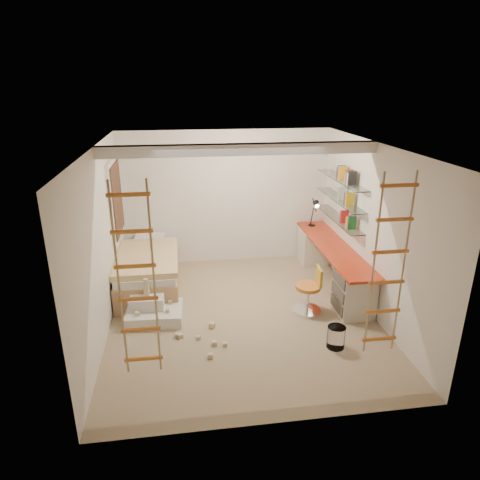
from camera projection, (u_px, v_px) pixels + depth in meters
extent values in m
plane|color=tan|center=(243.00, 316.00, 6.65)|extent=(4.50, 4.50, 0.00)
cube|color=white|center=(240.00, 149.00, 6.05)|extent=(4.00, 0.18, 0.16)
cube|color=white|center=(115.00, 199.00, 7.24)|extent=(0.06, 1.15, 1.35)
cube|color=#4C2D1E|center=(117.00, 199.00, 7.24)|extent=(0.02, 1.00, 1.20)
cylinder|color=white|center=(336.00, 337.00, 5.82)|extent=(0.25, 0.25, 0.31)
cube|color=red|center=(334.00, 247.00, 7.39)|extent=(0.55, 2.80, 0.04)
cube|color=beige|center=(314.00, 245.00, 8.54)|extent=(0.52, 0.55, 0.71)
cube|color=beige|center=(354.00, 293.00, 6.60)|extent=(0.52, 0.55, 0.71)
cube|color=#4C4742|center=(339.00, 279.00, 6.47)|extent=(0.02, 0.50, 0.18)
cube|color=#4C4742|center=(338.00, 292.00, 6.55)|extent=(0.02, 0.50, 0.18)
cube|color=#4C4742|center=(337.00, 305.00, 6.62)|extent=(0.02, 0.50, 0.18)
cube|color=white|center=(338.00, 219.00, 7.54)|extent=(0.25, 1.80, 0.01)
cube|color=white|center=(340.00, 199.00, 7.42)|extent=(0.25, 1.80, 0.01)
cube|color=white|center=(341.00, 180.00, 7.30)|extent=(0.25, 1.80, 0.01)
cube|color=#AD7F51|center=(149.00, 275.00, 7.52)|extent=(1.00, 2.00, 0.45)
cube|color=white|center=(148.00, 260.00, 7.42)|extent=(0.95, 1.95, 0.12)
cube|color=gold|center=(147.00, 258.00, 7.24)|extent=(1.02, 1.60, 0.10)
cube|color=white|center=(150.00, 238.00, 8.12)|extent=(0.55, 0.35, 0.12)
cylinder|color=black|center=(312.00, 225.00, 8.44)|extent=(0.14, 0.14, 0.02)
cylinder|color=black|center=(312.00, 216.00, 8.38)|extent=(0.02, 0.15, 0.36)
cylinder|color=black|center=(314.00, 205.00, 8.20)|extent=(0.02, 0.27, 0.20)
cone|color=black|center=(317.00, 204.00, 8.07)|extent=(0.12, 0.14, 0.15)
cylinder|color=#FFEABF|center=(317.00, 206.00, 8.04)|extent=(0.08, 0.04, 0.08)
cylinder|color=orange|center=(308.00, 287.00, 6.61)|extent=(0.42, 0.42, 0.06)
cube|color=gold|center=(319.00, 276.00, 6.56)|extent=(0.06, 0.30, 0.28)
cylinder|color=silver|center=(307.00, 298.00, 6.68)|extent=(0.05, 0.05, 0.39)
cylinder|color=silver|center=(307.00, 310.00, 6.76)|extent=(0.48, 0.48, 0.05)
cube|color=silver|center=(155.00, 314.00, 6.52)|extent=(0.87, 0.70, 0.19)
cube|color=silver|center=(147.00, 300.00, 6.54)|extent=(0.53, 0.45, 0.19)
cube|color=#CCB284|center=(147.00, 293.00, 6.49)|extent=(0.08, 0.08, 0.08)
cube|color=#CCB284|center=(146.00, 288.00, 6.47)|extent=(0.07, 0.07, 0.07)
cube|color=#CCB284|center=(146.00, 282.00, 6.43)|extent=(0.06, 0.06, 0.12)
cube|color=#CCB284|center=(167.00, 310.00, 6.37)|extent=(0.06, 0.06, 0.06)
cube|color=#CCB284|center=(170.00, 302.00, 6.62)|extent=(0.06, 0.06, 0.06)
cube|color=#CCB284|center=(137.00, 314.00, 6.29)|extent=(0.06, 0.06, 0.06)
cube|color=#CCB284|center=(214.00, 343.00, 5.90)|extent=(0.07, 0.07, 0.07)
cube|color=#CCB284|center=(198.00, 337.00, 6.03)|extent=(0.07, 0.07, 0.07)
cube|color=#CCB284|center=(180.00, 336.00, 6.06)|extent=(0.07, 0.07, 0.07)
cube|color=#CCB284|center=(177.00, 335.00, 6.08)|extent=(0.07, 0.07, 0.07)
cube|color=#CCB284|center=(212.00, 325.00, 6.32)|extent=(0.07, 0.07, 0.07)
cube|color=#CCB284|center=(210.00, 356.00, 5.63)|extent=(0.07, 0.07, 0.07)
cube|color=#CCB284|center=(225.00, 344.00, 5.88)|extent=(0.07, 0.07, 0.07)
cube|color=#1E722D|center=(339.00, 212.00, 7.50)|extent=(0.14, 0.46, 0.22)
cube|color=#8C1E7F|center=(340.00, 193.00, 7.38)|extent=(0.14, 0.46, 0.22)
cube|color=orange|center=(342.00, 173.00, 7.26)|extent=(0.14, 0.64, 0.22)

